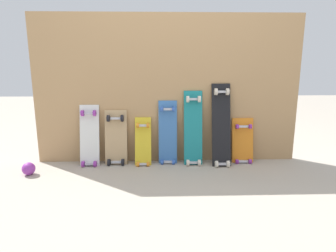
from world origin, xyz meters
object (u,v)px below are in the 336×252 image
(skateboard_black, at_px, (221,128))
(rubber_ball, at_px, (29,169))
(skateboard_white, at_px, (89,138))
(skateboard_yellow, at_px, (143,145))
(skateboard_blue, at_px, (168,135))
(skateboard_orange, at_px, (243,144))
(skateboard_natural, at_px, (116,140))
(skateboard_teal, at_px, (193,131))

(skateboard_black, relative_size, rubber_ball, 7.32)
(skateboard_white, distance_m, skateboard_yellow, 0.57)
(skateboard_yellow, relative_size, skateboard_black, 0.62)
(skateboard_blue, distance_m, rubber_ball, 1.43)
(skateboard_blue, height_order, skateboard_black, skateboard_black)
(skateboard_yellow, relative_size, skateboard_orange, 1.03)
(skateboard_blue, xyz_separation_m, rubber_ball, (-1.37, -0.32, -0.24))
(skateboard_yellow, xyz_separation_m, skateboard_blue, (0.26, 0.03, 0.09))
(skateboard_natural, distance_m, skateboard_blue, 0.56)
(skateboard_teal, xyz_separation_m, rubber_ball, (-1.65, -0.29, -0.30))
(skateboard_yellow, bearing_deg, rubber_ball, -165.59)
(skateboard_white, height_order, skateboard_yellow, skateboard_white)
(skateboard_natural, height_order, skateboard_blue, skateboard_blue)
(skateboard_white, bearing_deg, rubber_ball, -151.58)
(skateboard_blue, xyz_separation_m, skateboard_teal, (0.27, -0.03, 0.06))
(skateboard_white, height_order, rubber_ball, skateboard_white)
(skateboard_teal, bearing_deg, skateboard_black, -6.03)
(skateboard_blue, height_order, rubber_ball, skateboard_blue)
(skateboard_blue, relative_size, skateboard_orange, 1.35)
(skateboard_white, bearing_deg, skateboard_natural, 2.93)
(skateboard_orange, bearing_deg, skateboard_blue, 179.75)
(skateboard_black, distance_m, rubber_ball, 1.99)
(skateboard_white, bearing_deg, skateboard_yellow, -0.75)
(skateboard_yellow, height_order, rubber_ball, skateboard_yellow)
(skateboard_orange, xyz_separation_m, rubber_ball, (-2.20, -0.32, -0.14))
(skateboard_orange, distance_m, rubber_ball, 2.23)
(skateboard_teal, height_order, skateboard_black, skateboard_black)
(skateboard_natural, bearing_deg, skateboard_black, -2.47)
(skateboard_white, xyz_separation_m, skateboard_blue, (0.83, 0.03, 0.02))
(skateboard_white, height_order, skateboard_blue, skateboard_blue)
(skateboard_natural, xyz_separation_m, rubber_ball, (-0.82, -0.31, -0.20))
(skateboard_natural, height_order, skateboard_yellow, skateboard_natural)
(skateboard_natural, xyz_separation_m, skateboard_orange, (1.38, 0.01, -0.06))
(rubber_ball, bearing_deg, skateboard_natural, 20.56)
(skateboard_yellow, relative_size, rubber_ball, 4.56)
(skateboard_yellow, distance_m, skateboard_orange, 1.09)
(skateboard_white, relative_size, skateboard_natural, 1.10)
(skateboard_yellow, xyz_separation_m, skateboard_black, (0.83, -0.03, 0.19))
(skateboard_black, height_order, rubber_ball, skateboard_black)
(skateboard_yellow, height_order, skateboard_blue, skateboard_blue)
(rubber_ball, bearing_deg, skateboard_yellow, 14.41)
(rubber_ball, bearing_deg, skateboard_white, 28.42)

